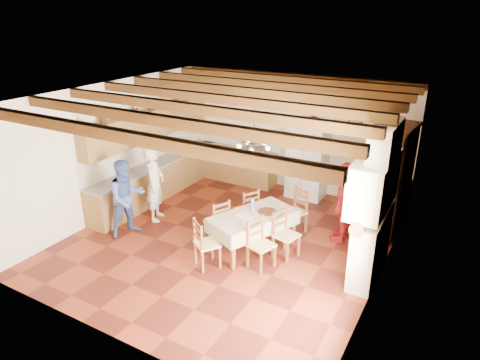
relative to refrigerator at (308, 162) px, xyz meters
The scene contains 31 objects.
floor 3.12m from the refrigerator, 100.62° to the right, with size 6.00×6.50×0.02m, color #4B1910.
ceiling 3.65m from the refrigerator, 100.62° to the right, with size 6.00×6.50×0.02m, color white.
wall_back 0.87m from the refrigerator, 149.37° to the left, with size 6.00×0.02×3.00m, color white.
wall_front 6.25m from the refrigerator, 95.07° to the right, with size 6.00×0.02×3.00m, color white.
wall_left 4.65m from the refrigerator, 140.50° to the right, with size 0.02×6.50×3.00m, color white.
wall_right 3.87m from the refrigerator, 50.02° to the right, with size 0.02×6.50×3.00m, color white.
ceiling_beams 3.60m from the refrigerator, 100.62° to the right, with size 6.00×6.30×0.16m, color #34200A, non-canonical shape.
lower_cabinets_left 3.79m from the refrigerator, 149.90° to the right, with size 0.60×4.30×0.86m, color brown.
lower_cabinets_back 2.15m from the refrigerator, behind, with size 2.30×0.60×0.86m, color brown.
countertop_left 3.76m from the refrigerator, 149.90° to the right, with size 0.62×4.30×0.04m, color slate.
countertop_back 2.10m from the refrigerator, behind, with size 2.34×0.62×0.04m, color slate.
backsplash_left 4.02m from the refrigerator, 151.94° to the right, with size 0.03×4.30×0.60m, color beige.
backsplash_back 2.14m from the refrigerator, behind, with size 2.30×0.03×0.60m, color beige.
upper_cabinets 3.98m from the refrigerator, 150.83° to the right, with size 0.35×4.20×0.70m, color brown.
fireplace 3.53m from the refrigerator, 51.56° to the right, with size 0.56×1.60×2.80m, color beige, non-canonical shape.
wall_picture 1.41m from the refrigerator, 16.47° to the left, with size 0.34×0.03×0.42m, color #301D14.
refrigerator is the anchor object (origin of this frame).
hutch 2.39m from the refrigerator, 22.25° to the right, with size 0.53×1.27×2.31m, color #372010, non-canonical shape.
dining_table 2.98m from the refrigerator, 89.34° to the right, with size 1.46×1.90×0.74m.
chandelier 3.26m from the refrigerator, 89.34° to the right, with size 0.47×0.47×0.03m, color black.
chair_left_near 3.22m from the refrigerator, 102.88° to the right, with size 0.42×0.40×0.96m, color brown, non-canonical shape.
chair_left_far 2.42m from the refrigerator, 101.03° to the right, with size 0.42×0.40×0.96m, color brown, non-canonical shape.
chair_right_near 3.56m from the refrigerator, 82.11° to the right, with size 0.42×0.40×0.96m, color brown, non-canonical shape.
chair_right_far 3.06m from the refrigerator, 75.96° to the right, with size 0.42×0.40×0.96m, color brown, non-canonical shape.
chair_end_near 3.99m from the refrigerator, 95.79° to the right, with size 0.42×0.40×0.96m, color brown, non-canonical shape.
chair_end_far 2.03m from the refrigerator, 76.23° to the right, with size 0.42×0.40×0.96m, color brown, non-canonical shape.
person_man 3.81m from the refrigerator, 130.33° to the right, with size 0.62×0.41×1.71m, color silver.
person_woman_blue 4.49m from the refrigerator, 124.24° to the right, with size 0.80×0.62×1.64m, color #41599E.
person_woman_red 2.28m from the refrigerator, 50.05° to the right, with size 0.99×0.41×1.69m, color #A7181D.
microwave 1.45m from the refrigerator, behind, with size 0.49×0.33×0.27m, color silver.
fridge_vase 1.08m from the refrigerator, ahead, with size 0.33×0.33×0.34m, color #372010.
Camera 1 is at (4.02, -6.62, 4.46)m, focal length 32.00 mm.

